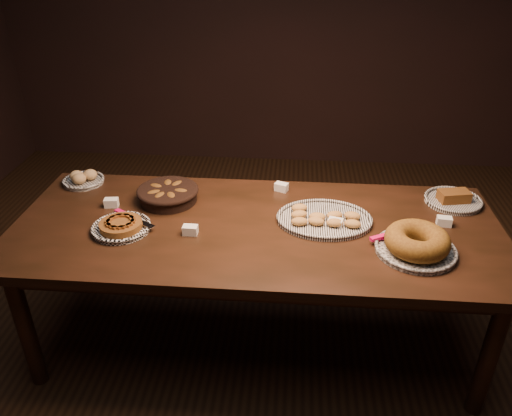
# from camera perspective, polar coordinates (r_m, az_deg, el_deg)

# --- Properties ---
(ground) EXTENTS (5.00, 5.00, 0.00)m
(ground) POSITION_cam_1_polar(r_m,az_deg,el_deg) (2.91, 0.03, -14.70)
(ground) COLOR black
(ground) RESTS_ON ground
(buffet_table) EXTENTS (2.40, 1.00, 0.75)m
(buffet_table) POSITION_cam_1_polar(r_m,az_deg,el_deg) (2.48, 0.04, -3.46)
(buffet_table) COLOR black
(buffet_table) RESTS_ON ground
(apple_tart_plate) EXTENTS (0.31, 0.29, 0.06)m
(apple_tart_plate) POSITION_cam_1_polar(r_m,az_deg,el_deg) (2.49, -15.15, -2.01)
(apple_tart_plate) COLOR white
(apple_tart_plate) RESTS_ON buffet_table
(madeleine_platter) EXTENTS (0.47, 0.38, 0.05)m
(madeleine_platter) POSITION_cam_1_polar(r_m,az_deg,el_deg) (2.49, 7.76, -1.21)
(madeleine_platter) COLOR black
(madeleine_platter) RESTS_ON buffet_table
(bundt_cake_plate) EXTENTS (0.38, 0.36, 0.11)m
(bundt_cake_plate) POSITION_cam_1_polar(r_m,az_deg,el_deg) (2.34, 17.87, -3.85)
(bundt_cake_plate) COLOR black
(bundt_cake_plate) RESTS_ON buffet_table
(croissant_basket) EXTENTS (0.33, 0.33, 0.08)m
(croissant_basket) POSITION_cam_1_polar(r_m,az_deg,el_deg) (2.68, -10.05, 1.67)
(croissant_basket) COLOR black
(croissant_basket) RESTS_ON buffet_table
(bread_roll_plate) EXTENTS (0.23, 0.23, 0.07)m
(bread_roll_plate) POSITION_cam_1_polar(r_m,az_deg,el_deg) (3.00, -19.17, 3.16)
(bread_roll_plate) COLOR white
(bread_roll_plate) RESTS_ON buffet_table
(loaf_plate) EXTENTS (0.30, 0.30, 0.07)m
(loaf_plate) POSITION_cam_1_polar(r_m,az_deg,el_deg) (2.84, 21.62, 0.94)
(loaf_plate) COLOR black
(loaf_plate) RESTS_ON buffet_table
(tent_cards) EXTENTS (1.76, 0.54, 0.04)m
(tent_cards) POSITION_cam_1_polar(r_m,az_deg,el_deg) (2.52, 1.73, -0.45)
(tent_cards) COLOR white
(tent_cards) RESTS_ON buffet_table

